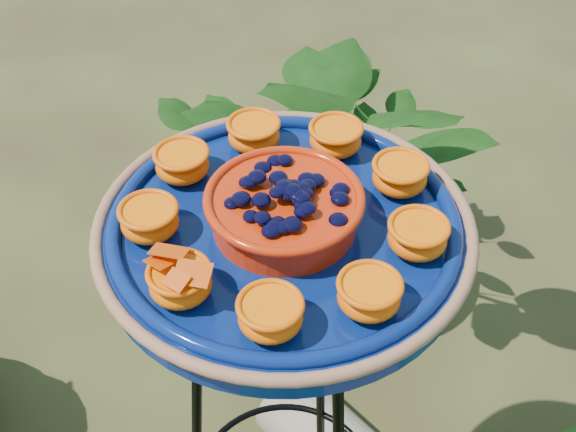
% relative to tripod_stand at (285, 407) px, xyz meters
% --- Properties ---
extents(tripod_stand, '(0.44, 0.44, 0.92)m').
position_rel_tripod_stand_xyz_m(tripod_stand, '(0.00, 0.00, 0.00)').
color(tripod_stand, black).
rests_on(tripod_stand, ground).
extents(feeder_dish, '(0.62, 0.62, 0.11)m').
position_rel_tripod_stand_xyz_m(feeder_dish, '(0.00, -0.00, 0.40)').
color(feeder_dish, navy).
rests_on(feeder_dish, tripod_stand).
extents(shrub_back_left, '(0.98, 0.95, 0.83)m').
position_rel_tripod_stand_xyz_m(shrub_back_left, '(-0.51, 0.58, -0.14)').
color(shrub_back_left, '#194A13').
rests_on(shrub_back_left, ground).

